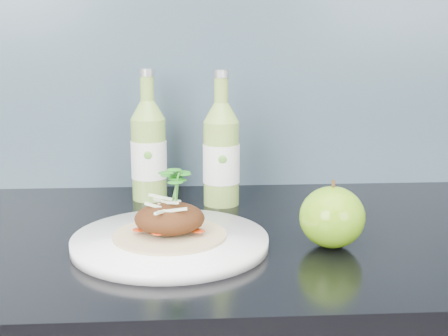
{
  "coord_description": "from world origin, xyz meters",
  "views": [
    {
      "loc": [
        -0.04,
        0.79,
        1.2
      ],
      "look_at": [
        0.02,
        1.69,
        1.0
      ],
      "focal_mm": 50.0,
      "sensor_mm": 36.0,
      "label": 1
    }
  ],
  "objects": [
    {
      "name": "pork_taco",
      "position": [
        -0.06,
        1.63,
        0.94
      ],
      "size": [
        0.16,
        0.16,
        0.1
      ],
      "color": "tan",
      "rests_on": "dinner_plate"
    },
    {
      "name": "subway_backsplash",
      "position": [
        0.0,
        1.99,
        1.25
      ],
      "size": [
        4.0,
        0.02,
        0.7
      ],
      "primitive_type": "cube",
      "color": "#678AA2",
      "rests_on": "kitchen_counter"
    },
    {
      "name": "cider_bottle_left",
      "position": [
        -0.1,
        1.89,
        0.99
      ],
      "size": [
        0.08,
        0.08,
        0.23
      ],
      "rotation": [
        0.0,
        0.0,
        0.38
      ],
      "color": "#7DA645",
      "rests_on": "kitchen_counter"
    },
    {
      "name": "green_apple",
      "position": [
        0.17,
        1.61,
        0.94
      ],
      "size": [
        0.11,
        0.11,
        0.1
      ],
      "rotation": [
        0.0,
        0.0,
        -0.2
      ],
      "color": "#5D9210",
      "rests_on": "kitchen_counter"
    },
    {
      "name": "cider_bottle_right",
      "position": [
        0.03,
        1.85,
        0.99
      ],
      "size": [
        0.08,
        0.08,
        0.23
      ],
      "rotation": [
        0.0,
        0.0,
        -0.21
      ],
      "color": "#81A745",
      "rests_on": "kitchen_counter"
    },
    {
      "name": "dinner_plate",
      "position": [
        -0.06,
        1.63,
        0.91
      ],
      "size": [
        0.32,
        0.32,
        0.02
      ],
      "color": "white",
      "rests_on": "kitchen_counter"
    }
  ]
}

